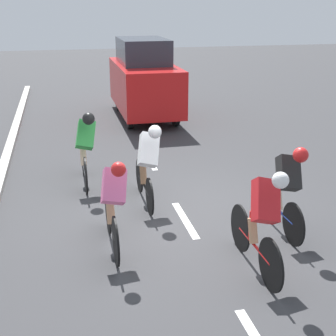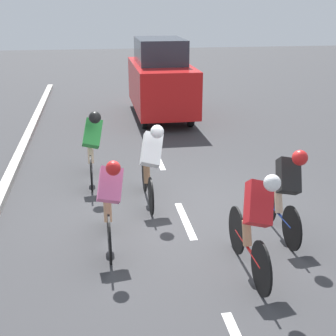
{
  "view_description": "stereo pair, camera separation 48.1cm",
  "coord_description": "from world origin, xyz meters",
  "px_view_note": "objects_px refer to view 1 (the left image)",
  "views": [
    {
      "loc": [
        1.87,
        7.01,
        3.46
      ],
      "look_at": [
        0.29,
        0.16,
        0.95
      ],
      "focal_mm": 50.0,
      "sensor_mm": 36.0,
      "label": 1
    },
    {
      "loc": [
        1.4,
        7.1,
        3.46
      ],
      "look_at": [
        0.29,
        0.16,
        0.95
      ],
      "focal_mm": 50.0,
      "sensor_mm": 36.0,
      "label": 2
    }
  ],
  "objects_px": {
    "cyclist_white": "(148,161)",
    "cyclist_pink": "(113,203)",
    "cyclist_black": "(286,187)",
    "support_car": "(144,80)",
    "cyclist_red": "(262,218)",
    "cyclist_green": "(85,146)"
  },
  "relations": [
    {
      "from": "cyclist_pink",
      "to": "cyclist_red",
      "type": "height_order",
      "value": "cyclist_red"
    },
    {
      "from": "cyclist_white",
      "to": "cyclist_red",
      "type": "bearing_deg",
      "value": 112.56
    },
    {
      "from": "cyclist_pink",
      "to": "cyclist_green",
      "type": "xyz_separation_m",
      "value": [
        0.23,
        -2.69,
        0.06
      ]
    },
    {
      "from": "cyclist_green",
      "to": "support_car",
      "type": "distance_m",
      "value": 5.85
    },
    {
      "from": "cyclist_white",
      "to": "support_car",
      "type": "distance_m",
      "value": 6.72
    },
    {
      "from": "cyclist_red",
      "to": "cyclist_white",
      "type": "bearing_deg",
      "value": -67.44
    },
    {
      "from": "cyclist_black",
      "to": "cyclist_red",
      "type": "height_order",
      "value": "cyclist_red"
    },
    {
      "from": "cyclist_black",
      "to": "cyclist_pink",
      "type": "height_order",
      "value": "cyclist_black"
    },
    {
      "from": "cyclist_black",
      "to": "support_car",
      "type": "bearing_deg",
      "value": -84.97
    },
    {
      "from": "cyclist_red",
      "to": "cyclist_green",
      "type": "distance_m",
      "value": 4.25
    },
    {
      "from": "cyclist_red",
      "to": "cyclist_green",
      "type": "bearing_deg",
      "value": -60.96
    },
    {
      "from": "cyclist_pink",
      "to": "cyclist_white",
      "type": "relative_size",
      "value": 1.0
    },
    {
      "from": "cyclist_green",
      "to": "cyclist_white",
      "type": "relative_size",
      "value": 1.04
    },
    {
      "from": "cyclist_pink",
      "to": "cyclist_green",
      "type": "bearing_deg",
      "value": -85.19
    },
    {
      "from": "cyclist_white",
      "to": "cyclist_pink",
      "type": "bearing_deg",
      "value": 62.5
    },
    {
      "from": "cyclist_red",
      "to": "cyclist_white",
      "type": "distance_m",
      "value": 2.74
    },
    {
      "from": "cyclist_green",
      "to": "cyclist_black",
      "type": "bearing_deg",
      "value": 136.13
    },
    {
      "from": "support_car",
      "to": "cyclist_black",
      "type": "bearing_deg",
      "value": 95.03
    },
    {
      "from": "cyclist_pink",
      "to": "cyclist_white",
      "type": "height_order",
      "value": "cyclist_white"
    },
    {
      "from": "cyclist_pink",
      "to": "cyclist_red",
      "type": "xyz_separation_m",
      "value": [
        -1.84,
        1.02,
        0.04
      ]
    },
    {
      "from": "cyclist_black",
      "to": "support_car",
      "type": "xyz_separation_m",
      "value": [
        0.72,
        -8.19,
        0.4
      ]
    },
    {
      "from": "cyclist_black",
      "to": "cyclist_pink",
      "type": "bearing_deg",
      "value": -1.53
    }
  ]
}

